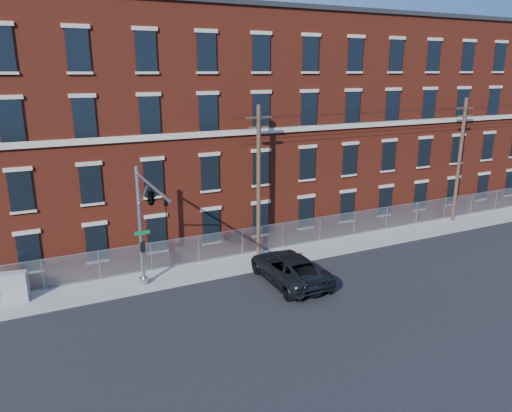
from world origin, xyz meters
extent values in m
plane|color=black|center=(0.00, 0.00, 0.00)|extent=(140.00, 140.00, 0.00)
cube|color=gray|center=(12.00, 5.00, 0.06)|extent=(65.00, 3.00, 0.12)
cube|color=maroon|center=(12.00, 14.00, 8.00)|extent=(55.00, 14.00, 16.00)
cube|color=black|center=(12.00, 14.00, 16.15)|extent=(55.30, 14.30, 0.30)
cube|color=#AAA18E|center=(12.00, 6.92, 8.30)|extent=(55.00, 0.18, 0.35)
cube|color=black|center=(-11.83, 6.94, 2.20)|extent=(1.20, 0.10, 2.20)
cube|color=black|center=(-11.83, 6.94, 5.80)|extent=(1.20, 0.10, 2.20)
cube|color=black|center=(-11.83, 6.94, 9.60)|extent=(1.20, 0.10, 2.20)
cube|color=black|center=(-11.83, 6.94, 13.20)|extent=(1.20, 0.10, 2.20)
cube|color=black|center=(-8.17, 6.94, 2.20)|extent=(1.20, 0.10, 2.20)
cube|color=black|center=(-8.17, 6.94, 5.80)|extent=(1.20, 0.10, 2.20)
cube|color=black|center=(-8.17, 6.94, 9.60)|extent=(1.20, 0.10, 2.20)
cube|color=black|center=(-8.17, 6.94, 13.20)|extent=(1.20, 0.10, 2.20)
cube|color=black|center=(-4.50, 6.94, 2.20)|extent=(1.20, 0.10, 2.20)
cube|color=black|center=(-4.50, 6.94, 5.80)|extent=(1.20, 0.10, 2.20)
cube|color=black|center=(-4.50, 6.94, 9.60)|extent=(1.20, 0.10, 2.20)
cube|color=black|center=(-4.50, 6.94, 13.20)|extent=(1.20, 0.10, 2.20)
cube|color=black|center=(-0.83, 6.94, 2.20)|extent=(1.20, 0.10, 2.20)
cube|color=black|center=(-0.83, 6.94, 5.80)|extent=(1.20, 0.10, 2.20)
cube|color=black|center=(-0.83, 6.94, 9.60)|extent=(1.20, 0.10, 2.20)
cube|color=black|center=(-0.83, 6.94, 13.20)|extent=(1.20, 0.10, 2.20)
cube|color=black|center=(2.83, 6.94, 2.20)|extent=(1.20, 0.10, 2.20)
cube|color=black|center=(2.83, 6.94, 5.80)|extent=(1.20, 0.10, 2.20)
cube|color=black|center=(2.83, 6.94, 9.60)|extent=(1.20, 0.10, 2.20)
cube|color=black|center=(2.83, 6.94, 13.20)|extent=(1.20, 0.10, 2.20)
cube|color=black|center=(6.50, 6.94, 2.20)|extent=(1.20, 0.10, 2.20)
cube|color=black|center=(6.50, 6.94, 5.80)|extent=(1.20, 0.10, 2.20)
cube|color=black|center=(6.50, 6.94, 9.60)|extent=(1.20, 0.10, 2.20)
cube|color=black|center=(6.50, 6.94, 13.20)|extent=(1.20, 0.10, 2.20)
cube|color=black|center=(10.17, 6.94, 2.20)|extent=(1.20, 0.10, 2.20)
cube|color=black|center=(10.17, 6.94, 5.80)|extent=(1.20, 0.10, 2.20)
cube|color=black|center=(10.17, 6.94, 9.60)|extent=(1.20, 0.10, 2.20)
cube|color=black|center=(10.17, 6.94, 13.20)|extent=(1.20, 0.10, 2.20)
cube|color=black|center=(13.83, 6.94, 2.20)|extent=(1.20, 0.10, 2.20)
cube|color=black|center=(13.83, 6.94, 5.80)|extent=(1.20, 0.10, 2.20)
cube|color=black|center=(13.83, 6.94, 9.60)|extent=(1.20, 0.10, 2.20)
cube|color=black|center=(13.83, 6.94, 13.20)|extent=(1.20, 0.10, 2.20)
cube|color=black|center=(17.50, 6.94, 2.20)|extent=(1.20, 0.10, 2.20)
cube|color=black|center=(17.50, 6.94, 5.80)|extent=(1.20, 0.10, 2.20)
cube|color=black|center=(17.50, 6.94, 9.60)|extent=(1.20, 0.10, 2.20)
cube|color=black|center=(17.50, 6.94, 13.20)|extent=(1.20, 0.10, 2.20)
cube|color=black|center=(21.17, 6.94, 2.20)|extent=(1.20, 0.10, 2.20)
cube|color=black|center=(21.17, 6.94, 5.80)|extent=(1.20, 0.10, 2.20)
cube|color=black|center=(21.17, 6.94, 9.60)|extent=(1.20, 0.10, 2.20)
cube|color=black|center=(21.17, 6.94, 13.20)|extent=(1.20, 0.10, 2.20)
cube|color=black|center=(24.83, 6.94, 2.20)|extent=(1.20, 0.10, 2.20)
cube|color=black|center=(24.83, 6.94, 5.80)|extent=(1.20, 0.10, 2.20)
cube|color=black|center=(24.83, 6.94, 9.60)|extent=(1.20, 0.10, 2.20)
cube|color=black|center=(24.83, 6.94, 13.20)|extent=(1.20, 0.10, 2.20)
cube|color=black|center=(28.50, 6.94, 2.20)|extent=(1.20, 0.10, 2.20)
cube|color=#A5A8AD|center=(12.00, 6.30, 1.02)|extent=(59.00, 0.02, 1.80)
cylinder|color=#9EA0A5|center=(12.00, 6.30, 1.92)|extent=(59.00, 0.04, 0.04)
cylinder|color=#9EA0A5|center=(-11.29, 6.30, 1.02)|extent=(0.06, 0.06, 1.85)
cylinder|color=#9EA0A5|center=(-8.18, 6.30, 1.02)|extent=(0.06, 0.06, 1.85)
cylinder|color=#9EA0A5|center=(-5.08, 6.30, 1.02)|extent=(0.06, 0.06, 1.85)
cylinder|color=#9EA0A5|center=(-1.97, 6.30, 1.02)|extent=(0.06, 0.06, 1.85)
cylinder|color=#9EA0A5|center=(1.13, 6.30, 1.02)|extent=(0.06, 0.06, 1.85)
cylinder|color=#9EA0A5|center=(4.24, 6.30, 1.02)|extent=(0.06, 0.06, 1.85)
cylinder|color=#9EA0A5|center=(7.34, 6.30, 1.02)|extent=(0.06, 0.06, 1.85)
cylinder|color=#9EA0A5|center=(10.45, 6.30, 1.02)|extent=(0.06, 0.06, 1.85)
cylinder|color=#9EA0A5|center=(13.55, 6.30, 1.02)|extent=(0.06, 0.06, 1.85)
cylinder|color=#9EA0A5|center=(16.66, 6.30, 1.02)|extent=(0.06, 0.06, 1.85)
cylinder|color=#9EA0A5|center=(19.76, 6.30, 1.02)|extent=(0.06, 0.06, 1.85)
cylinder|color=#9EA0A5|center=(22.87, 6.30, 1.02)|extent=(0.06, 0.06, 1.85)
cylinder|color=#9EA0A5|center=(25.97, 6.30, 1.02)|extent=(0.06, 0.06, 1.85)
cylinder|color=#9EA0A5|center=(-6.00, 4.50, 3.62)|extent=(0.22, 0.22, 7.00)
cylinder|color=#9EA0A5|center=(-6.00, 4.50, 0.32)|extent=(0.50, 0.50, 0.40)
cylinder|color=#9EA0A5|center=(-6.00, 1.25, 6.72)|extent=(0.14, 6.50, 0.14)
cylinder|color=#9EA0A5|center=(-6.00, 3.30, 5.72)|extent=(0.08, 2.18, 1.56)
cube|color=#0C592D|center=(-5.95, 4.35, 3.32)|extent=(0.90, 0.03, 0.22)
cube|color=black|center=(-6.00, 4.25, 2.52)|extent=(0.25, 0.25, 0.60)
imported|color=black|center=(-6.00, -1.30, 6.17)|extent=(0.16, 0.20, 1.00)
imported|color=black|center=(-6.00, 1.50, 6.17)|extent=(0.53, 2.48, 1.00)
cylinder|color=#483024|center=(2.00, 5.60, 5.12)|extent=(0.28, 0.28, 10.00)
cube|color=#483024|center=(2.00, 5.60, 9.32)|extent=(1.80, 0.12, 0.12)
cube|color=#483024|center=(2.00, 5.60, 8.72)|extent=(1.40, 0.12, 0.12)
cylinder|color=#483024|center=(20.00, 5.60, 5.12)|extent=(0.28, 0.28, 10.00)
cube|color=#483024|center=(20.00, 5.60, 9.32)|extent=(1.80, 0.12, 0.12)
cube|color=#483024|center=(20.00, 5.60, 8.72)|extent=(1.40, 0.12, 0.12)
cylinder|color=black|center=(20.00, 5.30, 9.32)|extent=(40.00, 0.02, 0.02)
cylinder|color=black|center=(20.00, 5.90, 9.32)|extent=(40.00, 0.02, 0.02)
cylinder|color=black|center=(20.00, 5.60, 8.72)|extent=(40.00, 0.02, 0.02)
imported|color=black|center=(1.94, 1.35, 0.86)|extent=(2.93, 6.25, 1.73)
cube|color=gray|center=(-12.72, 5.38, 0.94)|extent=(1.41, 0.90, 1.64)
camera|label=1|loc=(-11.35, -21.54, 12.14)|focal=33.68mm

